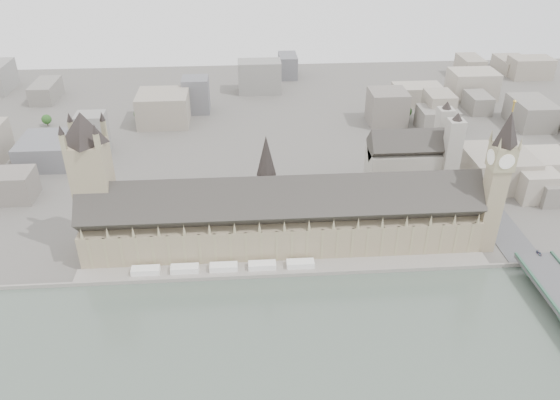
{
  "coord_description": "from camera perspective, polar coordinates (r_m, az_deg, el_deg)",
  "views": [
    {
      "loc": [
        -23.46,
        -290.79,
        220.96
      ],
      "look_at": [
        -0.48,
        33.58,
        28.93
      ],
      "focal_mm": 35.0,
      "sensor_mm": 36.0,
      "label": 1
    }
  ],
  "objects": [
    {
      "name": "ground",
      "position": [
        365.97,
        0.45,
        -6.58
      ],
      "size": [
        900.0,
        900.0,
        0.0
      ],
      "primitive_type": "plane",
      "color": "#595651",
      "rests_on": "ground"
    },
    {
      "name": "embankment_wall",
      "position": [
        353.23,
        0.64,
        -7.85
      ],
      "size": [
        600.0,
        1.5,
        3.0
      ],
      "primitive_type": "cube",
      "color": "gray",
      "rests_on": "ground"
    },
    {
      "name": "river_terrace",
      "position": [
        359.42,
        0.54,
        -7.17
      ],
      "size": [
        270.0,
        15.0,
        2.0
      ],
      "primitive_type": "cube",
      "color": "gray",
      "rests_on": "ground"
    },
    {
      "name": "terrace_tents",
      "position": [
        357.61,
        -5.91,
        -6.98
      ],
      "size": [
        118.0,
        7.0,
        4.0
      ],
      "color": "white",
      "rests_on": "river_terrace"
    },
    {
      "name": "palace_of_westminster",
      "position": [
        369.13,
        0.23,
        -1.92
      ],
      "size": [
        265.0,
        40.73,
        55.44
      ],
      "color": "gray",
      "rests_on": "ground"
    },
    {
      "name": "elizabeth_tower",
      "position": [
        376.66,
        21.83,
        2.6
      ],
      "size": [
        17.0,
        17.0,
        107.5
      ],
      "color": "gray",
      "rests_on": "ground"
    },
    {
      "name": "victoria_tower",
      "position": [
        370.86,
        -19.0,
        2.23
      ],
      "size": [
        30.0,
        30.0,
        100.0
      ],
      "color": "gray",
      "rests_on": "ground"
    },
    {
      "name": "central_tower",
      "position": [
        356.54,
        -1.44,
        3.34
      ],
      "size": [
        13.0,
        13.0,
        48.0
      ],
      "color": "gray",
      "rests_on": "ground"
    },
    {
      "name": "westminster_abbey",
      "position": [
        453.06,
        13.67,
        4.03
      ],
      "size": [
        68.0,
        36.0,
        64.0
      ],
      "color": "#AAA399",
      "rests_on": "ground"
    },
    {
      "name": "city_skyline_inland",
      "position": [
        573.07,
        -1.47,
        9.92
      ],
      "size": [
        720.0,
        360.0,
        38.0
      ],
      "primitive_type": null,
      "color": "gray",
      "rests_on": "ground"
    },
    {
      "name": "park_trees",
      "position": [
        410.85,
        -1.58,
        -0.75
      ],
      "size": [
        110.0,
        30.0,
        15.0
      ],
      "primitive_type": null,
      "color": "#1F4518",
      "rests_on": "ground"
    },
    {
      "name": "car_approach",
      "position": [
        394.04,
        25.45,
        -5.03
      ],
      "size": [
        2.58,
        5.34,
        1.5
      ],
      "primitive_type": "imported",
      "rotation": [
        0.0,
        0.0,
        0.1
      ],
      "color": "gray",
      "rests_on": "westminster_bridge"
    }
  ]
}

